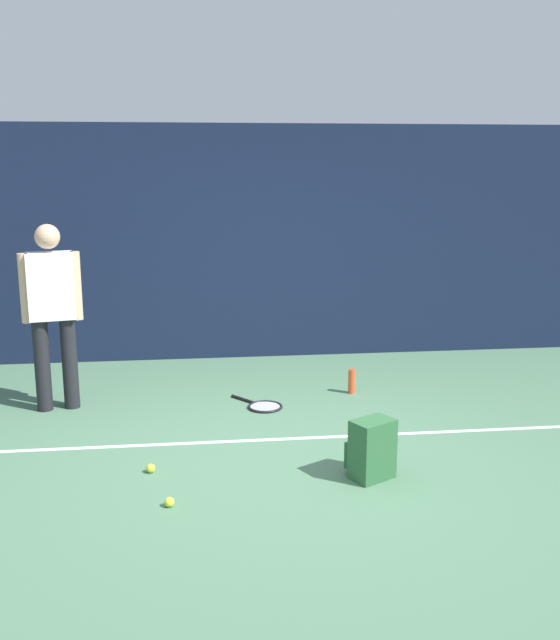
{
  "coord_description": "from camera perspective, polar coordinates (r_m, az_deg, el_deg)",
  "views": [
    {
      "loc": [
        -0.65,
        -5.14,
        2.23
      ],
      "look_at": [
        0.0,
        0.4,
        1.0
      ],
      "focal_mm": 40.31,
      "sensor_mm": 36.0,
      "label": 1
    }
  ],
  "objects": [
    {
      "name": "water_bottle",
      "position": [
        7.12,
        5.71,
        -4.87
      ],
      "size": [
        0.07,
        0.07,
        0.24
      ],
      "primitive_type": "cylinder",
      "color": "#D84C26",
      "rests_on": "ground"
    },
    {
      "name": "back_fence",
      "position": [
        8.22,
        -2.14,
        6.1
      ],
      "size": [
        10.0,
        0.1,
        2.65
      ],
      "primitive_type": "cube",
      "color": "#141E38",
      "rests_on": "ground"
    },
    {
      "name": "backpack",
      "position": [
        5.28,
        7.22,
        -10.18
      ],
      "size": [
        0.36,
        0.37,
        0.44
      ],
      "rotation": [
        0.0,
        0.0,
        3.65
      ],
      "color": "#2D6038",
      "rests_on": "ground"
    },
    {
      "name": "tennis_ball_near_player",
      "position": [
        5.46,
        -10.23,
        -11.51
      ],
      "size": [
        0.07,
        0.07,
        0.07
      ],
      "primitive_type": "sphere",
      "color": "#CCE033",
      "rests_on": "ground"
    },
    {
      "name": "tennis_racket",
      "position": [
        6.72,
        -1.37,
        -6.83
      ],
      "size": [
        0.53,
        0.59,
        0.03
      ],
      "rotation": [
        0.0,
        0.0,
        5.4
      ],
      "color": "black",
      "rests_on": "ground"
    },
    {
      "name": "tennis_player",
      "position": [
        6.75,
        -17.64,
        1.06
      ],
      "size": [
        0.52,
        0.29,
        1.7
      ],
      "rotation": [
        0.0,
        0.0,
        0.2
      ],
      "color": "black",
      "rests_on": "ground"
    },
    {
      "name": "court_line",
      "position": [
        5.98,
        0.03,
        -9.43
      ],
      "size": [
        9.0,
        0.05,
        0.0
      ],
      "primitive_type": "cube",
      "color": "white",
      "rests_on": "ground"
    },
    {
      "name": "ground_plane",
      "position": [
        5.64,
        0.49,
        -10.85
      ],
      "size": [
        12.0,
        12.0,
        0.0
      ],
      "primitive_type": "plane",
      "color": "#4C7556"
    },
    {
      "name": "tennis_ball_by_fence",
      "position": [
        4.95,
        -8.78,
        -14.09
      ],
      "size": [
        0.07,
        0.07,
        0.07
      ],
      "primitive_type": "sphere",
      "color": "#CCE033",
      "rests_on": "ground"
    }
  ]
}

